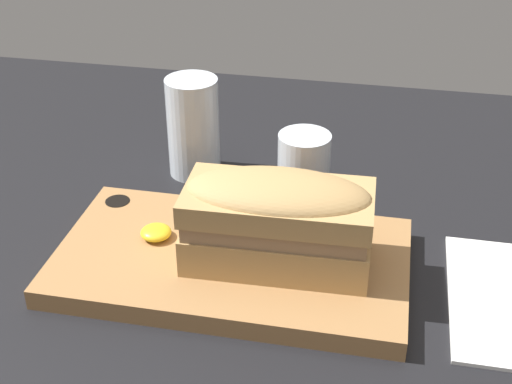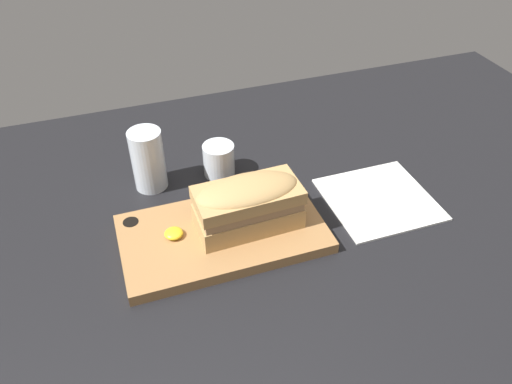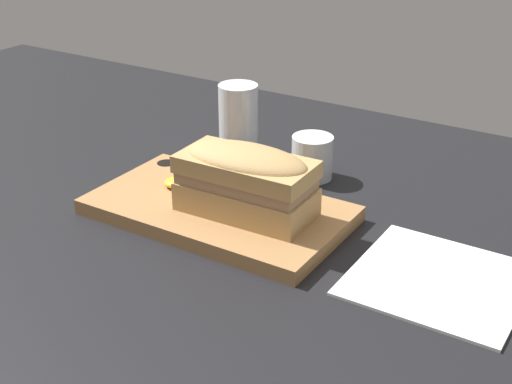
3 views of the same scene
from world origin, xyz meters
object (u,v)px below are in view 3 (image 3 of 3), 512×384
serving_board (218,210)px  wine_glass (312,160)px  sandwich (246,178)px  water_glass (238,127)px  napkin (438,280)px

serving_board → wine_glass: wine_glass is taller
serving_board → wine_glass: 19.57cm
serving_board → wine_glass: (4.77, 18.88, 1.92)cm
sandwich → wine_glass: 19.57cm
water_glass → napkin: (41.19, -19.07, -5.28)cm
water_glass → napkin: 45.70cm
water_glass → wine_glass: size_ratio=1.86×
wine_glass → napkin: (27.13, -18.60, -2.79)cm
sandwich → napkin: 27.99cm
serving_board → water_glass: (-9.30, 19.36, 4.40)cm
water_glass → napkin: size_ratio=0.63×
serving_board → wine_glass: size_ratio=5.26×
water_glass → wine_glass: 14.29cm
sandwich → wine_glass: (-0.04, 19.10, -4.26)cm
water_glass → serving_board: bearing=-64.3°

